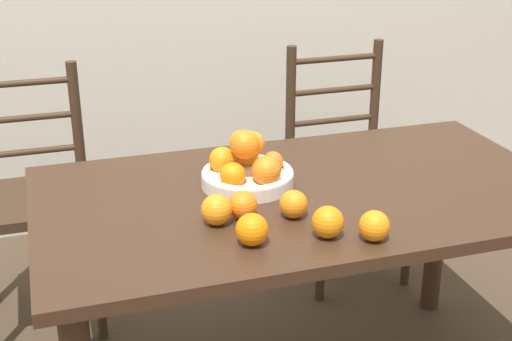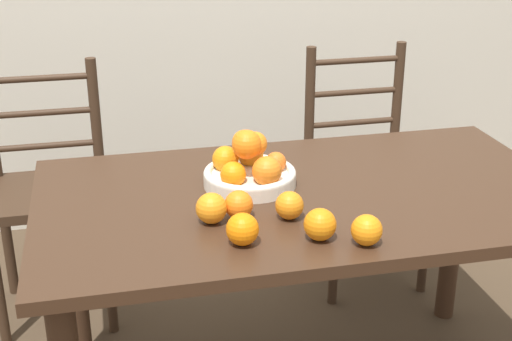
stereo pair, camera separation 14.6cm
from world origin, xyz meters
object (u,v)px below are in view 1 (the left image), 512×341
at_px(orange_loose_4, 374,226).
at_px(orange_loose_3, 328,222).
at_px(fruit_bowl, 247,168).
at_px(orange_loose_0, 294,204).
at_px(chair_left, 32,202).
at_px(chair_right, 345,164).
at_px(orange_loose_5, 252,230).
at_px(orange_loose_2, 217,210).
at_px(orange_loose_1, 243,205).

bearing_deg(orange_loose_4, orange_loose_3, 154.05).
xyz_separation_m(fruit_bowl, orange_loose_0, (0.05, -0.24, -0.02)).
bearing_deg(orange_loose_3, orange_loose_0, 107.90).
height_order(orange_loose_0, chair_left, chair_left).
relative_size(orange_loose_0, chair_left, 0.08).
distance_m(orange_loose_3, chair_left, 1.28).
distance_m(fruit_bowl, chair_right, 0.95).
distance_m(fruit_bowl, orange_loose_3, 0.38).
bearing_deg(orange_loose_0, orange_loose_5, -143.20).
bearing_deg(orange_loose_2, chair_right, 48.67).
relative_size(orange_loose_1, orange_loose_3, 0.93).
xyz_separation_m(orange_loose_1, chair_right, (0.69, 0.85, -0.30)).
bearing_deg(orange_loose_4, chair_left, 127.24).
height_order(orange_loose_3, orange_loose_4, orange_loose_3).
relative_size(orange_loose_3, orange_loose_4, 1.05).
xyz_separation_m(orange_loose_5, chair_right, (0.71, 1.00, -0.30)).
xyz_separation_m(chair_left, chair_right, (1.23, -0.00, 0.00)).
bearing_deg(orange_loose_0, orange_loose_3, -72.10).
bearing_deg(orange_loose_3, chair_left, 124.87).
xyz_separation_m(orange_loose_2, orange_loose_4, (0.35, -0.20, -0.00)).
distance_m(orange_loose_2, orange_loose_3, 0.29).
bearing_deg(orange_loose_4, fruit_bowl, 115.55).
bearing_deg(orange_loose_1, fruit_bowl, 70.22).
relative_size(orange_loose_2, orange_loose_5, 1.01).
bearing_deg(orange_loose_1, orange_loose_5, -98.09).
bearing_deg(orange_loose_5, orange_loose_0, 36.80).
bearing_deg(orange_loose_3, orange_loose_4, -25.95).
height_order(orange_loose_0, orange_loose_4, orange_loose_4).
bearing_deg(fruit_bowl, orange_loose_4, -64.45).
xyz_separation_m(orange_loose_4, chair_right, (0.42, 1.07, -0.30)).
bearing_deg(chair_left, orange_loose_5, -62.67).
height_order(orange_loose_5, chair_left, chair_left).
height_order(fruit_bowl, orange_loose_4, fruit_bowl).
xyz_separation_m(orange_loose_1, orange_loose_4, (0.27, -0.21, 0.00)).
bearing_deg(orange_loose_5, orange_loose_1, 81.91).
bearing_deg(orange_loose_1, chair_left, 122.26).
bearing_deg(chair_right, chair_left, 179.48).
distance_m(fruit_bowl, orange_loose_4, 0.46).
relative_size(orange_loose_1, chair_right, 0.08).
xyz_separation_m(orange_loose_2, chair_right, (0.76, 0.87, -0.30)).
distance_m(fruit_bowl, chair_left, 0.95).
bearing_deg(orange_loose_1, chair_right, 51.17).
distance_m(orange_loose_1, orange_loose_4, 0.34).
bearing_deg(chair_right, fruit_bowl, -133.85).
bearing_deg(orange_loose_4, chair_right, 68.67).
bearing_deg(orange_loose_1, orange_loose_4, -38.00).
distance_m(orange_loose_4, orange_loose_5, 0.30).
distance_m(orange_loose_5, chair_right, 1.26).
relative_size(fruit_bowl, orange_loose_3, 3.30).
relative_size(fruit_bowl, chair_right, 0.28).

